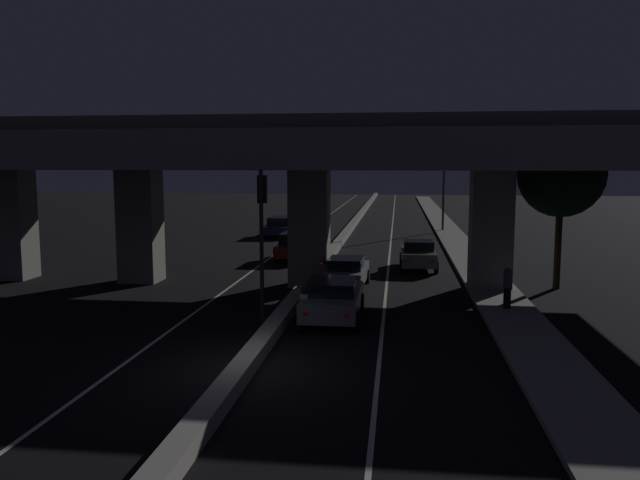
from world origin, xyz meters
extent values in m
plane|color=black|center=(0.00, 0.00, 0.00)|extent=(200.00, 200.00, 0.00)
cube|color=beige|center=(-3.48, 35.00, 0.00)|extent=(0.12, 126.00, 0.00)
cube|color=beige|center=(3.48, 35.00, 0.00)|extent=(0.12, 126.00, 0.00)
cube|color=gray|center=(0.00, 35.00, 0.21)|extent=(0.55, 126.00, 0.41)
cube|color=gray|center=(8.05, 28.00, 0.08)|extent=(2.13, 126.00, 0.16)
cube|color=gray|center=(-7.96, 11.77, 2.62)|extent=(1.74, 1.54, 5.24)
cube|color=gray|center=(7.96, 11.77, 2.62)|extent=(1.74, 1.54, 5.24)
cube|color=gray|center=(0.00, 11.77, 2.62)|extent=(1.74, 1.54, 5.24)
cube|color=gray|center=(-14.36, 11.77, 2.62)|extent=(1.74, 1.54, 5.24)
cube|color=gray|center=(0.00, 11.77, 6.01)|extent=(33.47, 10.12, 1.55)
cube|color=#333335|center=(0.00, 11.77, 7.24)|extent=(33.47, 0.40, 0.90)
cylinder|color=black|center=(-0.68, 4.90, 2.64)|extent=(0.14, 0.14, 5.29)
cube|color=black|center=(-0.68, 5.08, 4.61)|extent=(0.30, 0.28, 0.95)
sphere|color=black|center=(-0.68, 5.23, 4.91)|extent=(0.18, 0.18, 0.18)
sphere|color=black|center=(-0.68, 5.23, 4.61)|extent=(0.18, 0.18, 0.18)
sphere|color=green|center=(-0.68, 5.23, 4.32)|extent=(0.18, 0.18, 0.18)
cylinder|color=#2D2D30|center=(7.61, 35.77, 3.84)|extent=(0.18, 0.18, 7.68)
cylinder|color=#2D2D30|center=(6.66, 35.77, 7.53)|extent=(1.90, 0.10, 0.10)
ellipsoid|color=#F2B759|center=(5.71, 35.77, 7.43)|extent=(0.56, 0.32, 0.24)
cube|color=#515459|center=(1.70, 5.61, 0.67)|extent=(1.89, 4.36, 0.68)
cube|color=black|center=(1.70, 5.39, 1.24)|extent=(1.66, 2.09, 0.45)
cylinder|color=black|center=(0.78, 7.05, 0.33)|extent=(0.20, 0.66, 0.66)
cylinder|color=black|center=(2.62, 7.05, 0.33)|extent=(0.20, 0.66, 0.66)
cylinder|color=black|center=(0.79, 4.17, 0.33)|extent=(0.20, 0.66, 0.66)
cylinder|color=black|center=(2.63, 4.18, 0.33)|extent=(0.20, 0.66, 0.66)
cube|color=red|center=(1.05, 3.42, 0.70)|extent=(0.18, 0.03, 0.11)
cube|color=red|center=(2.37, 3.43, 0.70)|extent=(0.18, 0.03, 0.11)
cube|color=gray|center=(1.73, 11.12, 0.63)|extent=(1.80, 4.72, 0.63)
cube|color=black|center=(1.72, 11.00, 1.17)|extent=(1.51, 1.91, 0.46)
cylinder|color=black|center=(0.97, 12.68, 0.32)|extent=(0.22, 0.64, 0.63)
cylinder|color=black|center=(2.58, 12.63, 0.32)|extent=(0.22, 0.64, 0.63)
cylinder|color=black|center=(0.87, 9.60, 0.32)|extent=(0.22, 0.64, 0.63)
cylinder|color=black|center=(2.48, 9.55, 0.32)|extent=(0.22, 0.64, 0.63)
cube|color=red|center=(1.07, 8.79, 0.66)|extent=(0.18, 0.04, 0.11)
cube|color=red|center=(2.23, 8.76, 0.66)|extent=(0.18, 0.04, 0.11)
cube|color=#515459|center=(5.04, 16.94, 0.68)|extent=(1.78, 4.02, 0.70)
cube|color=black|center=(5.04, 16.84, 1.27)|extent=(1.55, 1.62, 0.48)
cylinder|color=black|center=(4.18, 18.25, 0.33)|extent=(0.21, 0.66, 0.66)
cylinder|color=black|center=(5.87, 18.27, 0.33)|extent=(0.21, 0.66, 0.66)
cylinder|color=black|center=(4.20, 15.61, 0.33)|extent=(0.21, 0.66, 0.66)
cylinder|color=black|center=(5.90, 15.62, 0.33)|extent=(0.21, 0.66, 0.66)
cube|color=red|center=(4.45, 14.92, 0.71)|extent=(0.18, 0.03, 0.11)
cube|color=red|center=(5.67, 14.93, 0.71)|extent=(0.18, 0.03, 0.11)
cube|color=#591414|center=(-1.88, 19.52, 0.64)|extent=(1.88, 4.40, 0.62)
cube|color=black|center=(-1.88, 19.52, 1.26)|extent=(1.62, 2.65, 0.62)
cylinder|color=black|center=(-1.08, 18.06, 0.33)|extent=(0.22, 0.66, 0.66)
cylinder|color=black|center=(-2.78, 18.12, 0.33)|extent=(0.22, 0.66, 0.66)
cylinder|color=black|center=(-0.98, 20.92, 0.33)|extent=(0.22, 0.66, 0.66)
cylinder|color=black|center=(-2.68, 20.98, 0.33)|extent=(0.22, 0.66, 0.66)
cube|color=white|center=(-1.20, 21.68, 0.55)|extent=(0.18, 0.04, 0.11)
cube|color=white|center=(-2.41, 21.72, 0.55)|extent=(0.18, 0.04, 0.11)
cube|color=#141938|center=(-4.94, 31.10, 0.61)|extent=(1.91, 4.75, 0.56)
cube|color=black|center=(-4.94, 31.10, 1.19)|extent=(1.67, 2.85, 0.61)
cylinder|color=black|center=(-4.01, 29.54, 0.33)|extent=(0.20, 0.65, 0.65)
cylinder|color=black|center=(-5.86, 29.53, 0.33)|extent=(0.20, 0.65, 0.65)
cylinder|color=black|center=(-4.03, 32.66, 0.33)|extent=(0.20, 0.65, 0.65)
cylinder|color=black|center=(-5.87, 32.66, 0.33)|extent=(0.20, 0.65, 0.65)
cube|color=white|center=(-4.29, 33.48, 0.52)|extent=(0.18, 0.03, 0.11)
cube|color=white|center=(-5.61, 33.47, 0.52)|extent=(0.18, 0.03, 0.11)
cube|color=black|center=(-5.24, 43.31, 0.61)|extent=(1.92, 4.02, 0.61)
cube|color=black|center=(-5.25, 43.22, 1.31)|extent=(1.66, 2.91, 0.78)
cylinder|color=black|center=(-4.46, 41.97, 0.31)|extent=(0.23, 0.63, 0.62)
cylinder|color=black|center=(-6.15, 42.05, 0.31)|extent=(0.23, 0.63, 0.62)
cylinder|color=black|center=(-4.33, 44.58, 0.31)|extent=(0.23, 0.63, 0.62)
cylinder|color=black|center=(-6.02, 44.66, 0.31)|extent=(0.23, 0.63, 0.62)
cube|color=white|center=(-4.54, 45.27, 0.52)|extent=(0.18, 0.04, 0.11)
cube|color=white|center=(-5.75, 45.32, 0.52)|extent=(0.18, 0.04, 0.11)
cylinder|color=black|center=(0.88, 5.09, 0.30)|extent=(0.10, 0.60, 0.60)
cylinder|color=black|center=(0.84, 3.76, 0.30)|extent=(0.12, 0.60, 0.60)
cube|color=navy|center=(0.86, 4.42, 0.52)|extent=(0.27, 1.02, 0.32)
cylinder|color=beige|center=(0.86, 4.42, 0.91)|extent=(0.33, 0.33, 0.47)
sphere|color=black|center=(0.86, 4.42, 1.27)|extent=(0.24, 0.24, 0.24)
cube|color=red|center=(0.84, 3.71, 0.52)|extent=(0.08, 0.03, 0.08)
cylinder|color=black|center=(0.88, 10.76, 0.30)|extent=(0.11, 0.60, 0.59)
cylinder|color=black|center=(0.83, 9.52, 0.30)|extent=(0.13, 0.60, 0.59)
cube|color=maroon|center=(0.86, 10.14, 0.52)|extent=(0.28, 0.95, 0.32)
cylinder|color=#3F3F44|center=(0.86, 10.14, 0.97)|extent=(0.33, 0.33, 0.59)
sphere|color=#B21919|center=(0.86, 10.14, 1.38)|extent=(0.24, 0.24, 0.24)
cube|color=red|center=(0.83, 9.47, 0.52)|extent=(0.08, 0.03, 0.08)
cylinder|color=black|center=(8.00, 7.48, 0.55)|extent=(0.28, 0.28, 0.79)
cylinder|color=#3F3F44|center=(8.00, 7.48, 1.28)|extent=(0.32, 0.32, 0.66)
sphere|color=tan|center=(8.00, 7.48, 1.71)|extent=(0.21, 0.21, 0.21)
cylinder|color=#2D2116|center=(10.95, 12.38, 1.82)|extent=(0.30, 0.30, 3.63)
sphere|color=black|center=(10.95, 12.38, 5.03)|extent=(3.72, 3.72, 3.72)
camera|label=1|loc=(3.93, -15.83, 5.43)|focal=35.00mm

